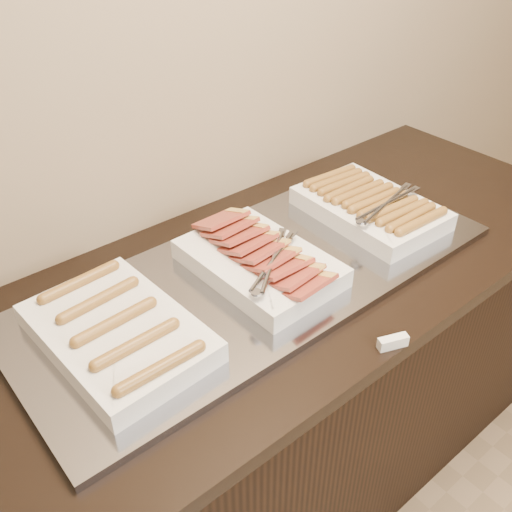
% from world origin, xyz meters
% --- Properties ---
extents(counter, '(2.06, 0.76, 0.90)m').
position_xyz_m(counter, '(0.00, 2.13, 0.45)').
color(counter, black).
rests_on(counter, ground).
extents(warming_tray, '(1.20, 0.50, 0.02)m').
position_xyz_m(warming_tray, '(-0.01, 2.13, 0.91)').
color(warming_tray, gray).
rests_on(warming_tray, counter).
extents(dish_left, '(0.28, 0.41, 0.07)m').
position_xyz_m(dish_left, '(-0.39, 2.13, 0.95)').
color(dish_left, white).
rests_on(dish_left, warming_tray).
extents(dish_center, '(0.27, 0.40, 0.09)m').
position_xyz_m(dish_center, '(-0.01, 2.13, 0.95)').
color(dish_center, white).
rests_on(dish_center, warming_tray).
extents(dish_right, '(0.28, 0.39, 0.08)m').
position_xyz_m(dish_right, '(0.39, 2.13, 0.95)').
color(dish_right, white).
rests_on(dish_right, warming_tray).
extents(label_holder, '(0.07, 0.04, 0.03)m').
position_xyz_m(label_holder, '(0.05, 1.77, 0.91)').
color(label_holder, white).
rests_on(label_holder, counter).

